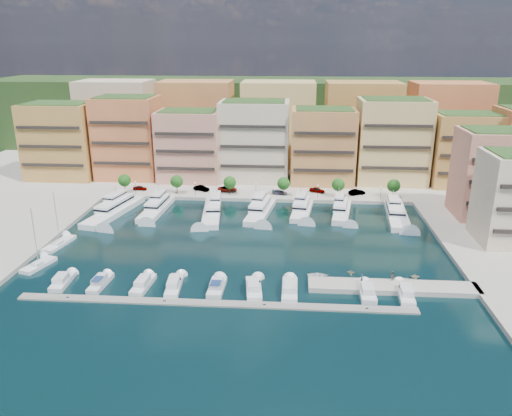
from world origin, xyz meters
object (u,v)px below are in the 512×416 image
object	(u,v)px
tree_0	(124,180)
car_0	(140,188)
cruiser_2	(143,285)
tender_3	(415,276)
tree_1	(177,181)
cruiser_1	(100,283)
tender_1	(351,272)
car_4	(317,190)
yacht_5	(342,210)
lamppost_2	(256,188)
cruiser_9	(405,294)
yacht_2	(212,210)
tree_3	(284,184)
lamppost_3	(318,189)
lamppost_1	(195,187)
cruiser_0	(62,282)
person_0	(362,278)
sailboat_1	(59,244)
cruiser_5	(254,289)
tree_5	(394,186)
lamppost_4	(381,191)
yacht_1	(157,207)
car_2	(227,189)
yacht_6	(396,213)
car_5	(357,192)
yacht_4	(302,209)
cruiser_3	(174,286)
yacht_3	(261,209)
cruiser_4	(217,287)
tree_2	(230,182)
tender_0	(318,276)
car_1	(201,188)
lamppost_0	(135,186)
car_3	(280,192)
cruiser_6	(290,290)
cruiser_8	(367,292)
yacht_0	(115,209)

from	to	relation	value
tree_0	car_0	bearing A→B (deg)	33.17
cruiser_2	tender_3	bearing A→B (deg)	8.32
tree_1	cruiser_1	distance (m)	58.28
tender_1	car_4	world-z (taller)	car_4
yacht_5	cruiser_1	world-z (taller)	yacht_5
lamppost_2	cruiser_9	distance (m)	64.27
yacht_2	tree_3	bearing A→B (deg)	38.40
tree_3	tender_1	size ratio (longest dim) A/B	3.41
lamppost_3	tender_1	bearing A→B (deg)	-84.27
lamppost_1	cruiser_0	distance (m)	57.99
tree_1	person_0	xyz separation A→B (m)	(48.06, -55.21, -2.77)
tree_1	sailboat_1	world-z (taller)	sailboat_1
lamppost_3	cruiser_5	distance (m)	57.70
sailboat_1	person_0	distance (m)	68.64
tree_0	cruiser_2	size ratio (longest dim) A/B	0.67
tree_1	tree_5	xyz separation A→B (m)	(64.00, 0.00, 0.00)
lamppost_4	cruiser_1	size ratio (longest dim) A/B	0.53
tree_1	yacht_1	world-z (taller)	tree_1
cruiser_0	car_2	distance (m)	65.75
yacht_6	lamppost_4	bearing A→B (deg)	101.05
car_0	car_5	size ratio (longest dim) A/B	0.84
cruiser_1	sailboat_1	size ratio (longest dim) A/B	0.60
tree_1	yacht_4	size ratio (longest dim) A/B	0.32
cruiser_3	cruiser_1	bearing A→B (deg)	-179.99
cruiser_3	yacht_3	bearing A→B (deg)	72.91
lamppost_1	cruiser_4	xyz separation A→B (m)	(14.69, -55.80, -3.26)
tree_2	lamppost_4	distance (m)	44.07
tree_1	tender_0	world-z (taller)	tree_1
lamppost_2	cruiser_3	world-z (taller)	lamppost_2
cruiser_0	car_1	bearing A→B (deg)	75.08
cruiser_0	cruiser_5	world-z (taller)	same
lamppost_0	car_3	size ratio (longest dim) A/B	0.91
cruiser_5	lamppost_1	bearing A→B (deg)	111.24
cruiser_6	car_2	size ratio (longest dim) A/B	1.53
car_2	lamppost_4	bearing A→B (deg)	-100.15
yacht_4	car_1	xyz separation A→B (m)	(-30.56, 15.60, 0.73)
cruiser_5	car_5	bearing A→B (deg)	66.64
lamppost_2	sailboat_1	bearing A→B (deg)	-139.02
tree_2	cruiser_8	xyz separation A→B (m)	(32.72, -58.08, -4.20)
tree_3	cruiser_4	size ratio (longest dim) A/B	0.73
cruiser_8	car_1	world-z (taller)	car_1
tree_1	car_0	size ratio (longest dim) A/B	1.34
tree_2	lamppost_3	size ratio (longest dim) A/B	1.35
yacht_6	car_1	distance (m)	58.26
cruiser_0	person_0	bearing A→B (deg)	2.86
cruiser_2	car_1	world-z (taller)	car_1
yacht_0	tender_0	xyz separation A→B (m)	(53.51, -35.23, -0.78)
lamppost_2	yacht_2	bearing A→B (deg)	-130.69
yacht_0	cruiser_2	size ratio (longest dim) A/B	3.11
cruiser_6	tender_0	distance (m)	8.68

